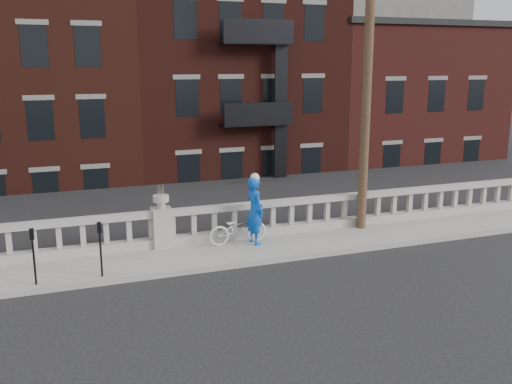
# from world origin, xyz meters

# --- Properties ---
(ground) EXTENTS (120.00, 120.00, 0.00)m
(ground) POSITION_xyz_m (0.00, 0.00, 0.00)
(ground) COLOR black
(ground) RESTS_ON ground
(sidewalk) EXTENTS (32.00, 2.20, 0.15)m
(sidewalk) POSITION_xyz_m (0.00, 3.00, 0.07)
(sidewalk) COLOR gray
(sidewalk) RESTS_ON ground
(balustrade) EXTENTS (28.00, 0.34, 1.03)m
(balustrade) POSITION_xyz_m (0.00, 3.95, 0.64)
(balustrade) COLOR gray
(balustrade) RESTS_ON sidewalk
(planter_pedestal) EXTENTS (0.55, 0.55, 1.76)m
(planter_pedestal) POSITION_xyz_m (0.00, 3.95, 0.83)
(planter_pedestal) COLOR gray
(planter_pedestal) RESTS_ON sidewalk
(lower_level) EXTENTS (80.00, 44.00, 20.80)m
(lower_level) POSITION_xyz_m (0.56, 23.04, 2.63)
(lower_level) COLOR #605E59
(lower_level) RESTS_ON ground
(utility_pole) EXTENTS (1.60, 0.28, 10.00)m
(utility_pole) POSITION_xyz_m (6.20, 3.60, 5.24)
(utility_pole) COLOR #422D1E
(utility_pole) RESTS_ON sidewalk
(parking_meter_b) EXTENTS (0.10, 0.09, 1.36)m
(parking_meter_b) POSITION_xyz_m (-3.34, 2.15, 1.00)
(parking_meter_b) COLOR black
(parking_meter_b) RESTS_ON sidewalk
(parking_meter_c) EXTENTS (0.10, 0.09, 1.36)m
(parking_meter_c) POSITION_xyz_m (-1.84, 2.15, 1.00)
(parking_meter_c) COLOR black
(parking_meter_c) RESTS_ON sidewalk
(bicycle) EXTENTS (1.75, 0.68, 0.91)m
(bicycle) POSITION_xyz_m (2.07, 3.43, 0.60)
(bicycle) COLOR silver
(bicycle) RESTS_ON sidewalk
(cyclist) EXTENTS (0.56, 0.76, 1.94)m
(cyclist) POSITION_xyz_m (2.54, 3.29, 1.12)
(cyclist) COLOR blue
(cyclist) RESTS_ON sidewalk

